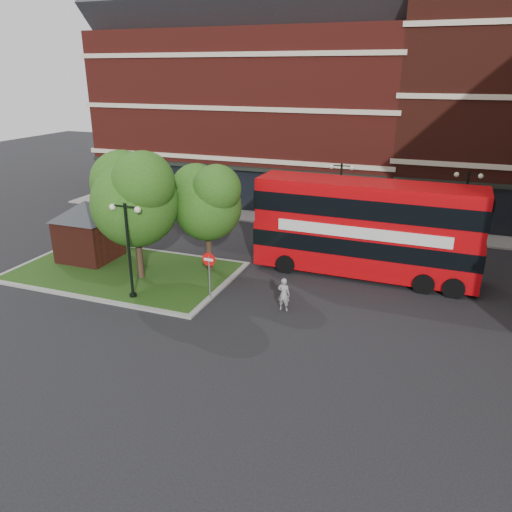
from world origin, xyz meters
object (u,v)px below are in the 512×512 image
at_px(bus, 366,223).
at_px(car_white, 391,225).
at_px(woman, 284,294).
at_px(car_silver, 292,220).

height_order(bus, car_white, bus).
bearing_deg(woman, bus, -113.84).
bearing_deg(bus, car_white, 86.96).
xyz_separation_m(bus, woman, (-2.81, -5.90, -2.22)).
xyz_separation_m(woman, car_silver, (-3.43, 12.81, -0.13)).
distance_m(bus, car_silver, 9.61).
height_order(bus, car_silver, bus).
bearing_deg(car_white, car_silver, 105.94).
distance_m(woman, car_white, 14.72).
bearing_deg(car_white, bus, 179.33).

